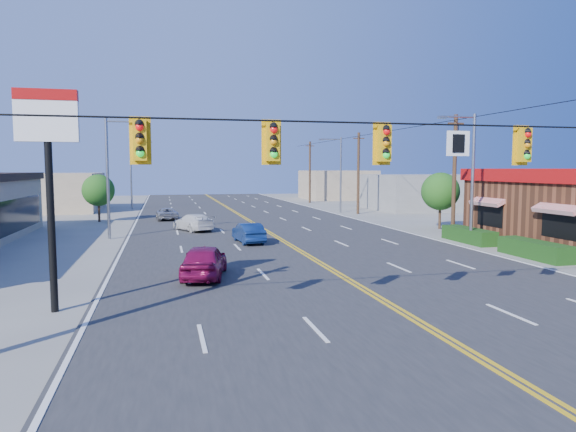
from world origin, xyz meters
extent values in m
plane|color=gray|center=(0.00, 0.00, 0.00)|extent=(160.00, 160.00, 0.00)
cube|color=#2D2D30|center=(0.00, 20.00, 0.03)|extent=(20.00, 120.00, 0.06)
cylinder|color=black|center=(0.00, 0.00, 6.00)|extent=(24.00, 0.05, 0.05)
cube|color=white|center=(1.20, 0.00, 5.45)|extent=(0.75, 0.04, 0.75)
cube|color=#D89E0C|center=(-8.00, 0.00, 5.42)|extent=(0.55, 0.34, 1.25)
cube|color=#D89E0C|center=(-4.50, 0.00, 5.42)|extent=(0.55, 0.34, 1.25)
cube|color=#D89E0C|center=(-1.20, 0.00, 5.42)|extent=(0.55, 0.34, 1.25)
cube|color=#D89E0C|center=(3.50, 0.00, 5.42)|extent=(0.55, 0.34, 1.25)
cube|color=#194214|center=(11.50, 12.00, 0.45)|extent=(1.20, 9.00, 0.90)
cylinder|color=black|center=(-11.00, 4.00, 3.00)|extent=(0.24, 0.24, 6.00)
cube|color=white|center=(-11.00, 4.00, 6.20)|extent=(1.90, 0.30, 1.30)
cylinder|color=gray|center=(11.00, 14.00, 4.00)|extent=(0.20, 0.20, 8.00)
cylinder|color=gray|center=(9.90, 14.00, 7.80)|extent=(2.20, 0.12, 0.12)
cube|color=gray|center=(8.80, 14.00, 7.75)|extent=(0.50, 0.25, 0.15)
cylinder|color=gray|center=(11.00, 38.00, 4.00)|extent=(0.20, 0.20, 8.00)
cylinder|color=gray|center=(9.90, 38.00, 7.80)|extent=(2.20, 0.12, 0.12)
cube|color=gray|center=(8.80, 38.00, 7.75)|extent=(0.50, 0.25, 0.15)
cylinder|color=gray|center=(-11.00, 22.00, 4.00)|extent=(0.20, 0.20, 8.00)
cylinder|color=gray|center=(-9.90, 22.00, 7.80)|extent=(2.20, 0.12, 0.12)
cube|color=gray|center=(-8.80, 22.00, 7.75)|extent=(0.50, 0.25, 0.15)
cylinder|color=gray|center=(-11.00, 48.00, 4.00)|extent=(0.20, 0.20, 8.00)
cylinder|color=gray|center=(-9.90, 48.00, 7.80)|extent=(2.20, 0.12, 0.12)
cube|color=gray|center=(-8.80, 48.00, 7.75)|extent=(0.50, 0.25, 0.15)
cylinder|color=#47301E|center=(12.20, 18.00, 4.20)|extent=(0.28, 0.28, 8.40)
cylinder|color=#47301E|center=(12.20, 36.00, 4.20)|extent=(0.28, 0.28, 8.40)
cylinder|color=#47301E|center=(12.20, 54.00, 4.20)|extent=(0.28, 0.28, 8.40)
cylinder|color=#47301E|center=(13.50, 22.00, 1.05)|extent=(0.20, 0.20, 2.10)
sphere|color=#235B19|center=(13.50, 22.00, 2.94)|extent=(2.94, 2.94, 2.94)
cylinder|color=#47301E|center=(-13.00, 34.00, 1.00)|extent=(0.20, 0.20, 2.00)
sphere|color=#235B19|center=(-13.00, 34.00, 2.80)|extent=(2.80, 2.80, 2.80)
cube|color=gray|center=(22.00, 40.00, 2.00)|extent=(12.00, 10.00, 4.00)
cube|color=tan|center=(-20.00, 48.00, 2.10)|extent=(11.00, 12.00, 4.20)
cube|color=tan|center=(19.00, 62.00, 2.20)|extent=(10.00, 10.00, 4.40)
imported|color=maroon|center=(-5.81, 7.97, 0.72)|extent=(2.51, 4.46, 1.43)
imported|color=navy|center=(-2.29, 17.77, 0.62)|extent=(1.66, 3.88, 1.24)
imported|color=silver|center=(-5.29, 25.01, 0.63)|extent=(3.28, 4.69, 1.26)
imported|color=#A5A5AA|center=(-7.16, 33.96, 0.55)|extent=(2.04, 4.04, 1.10)
camera|label=1|loc=(-7.45, -13.88, 4.69)|focal=32.00mm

